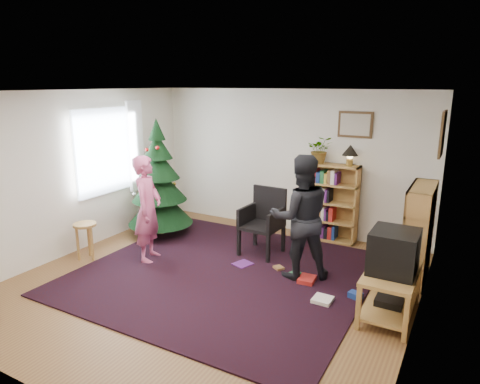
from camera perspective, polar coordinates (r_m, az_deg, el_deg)
The scene contains 23 objects.
floor at distance 5.88m, azimuth -3.65°, elevation -11.90°, with size 5.00×5.00×0.00m, color brown.
ceiling at distance 5.27m, azimuth -4.09°, elevation 13.27°, with size 5.00×5.00×0.00m, color white.
wall_back at distance 7.61m, azimuth 6.40°, elevation 4.09°, with size 5.00×0.02×2.50m, color silver.
wall_front at distance 3.71m, azimuth -25.48°, elevation -8.45°, with size 5.00×0.02×2.50m, color silver.
wall_left at distance 7.08m, azimuth -21.14°, elevation 2.43°, with size 0.02×5.00×2.50m, color silver.
wall_right at distance 4.64m, azimuth 23.17°, elevation -3.74°, with size 0.02×5.00×2.50m, color silver.
rug at distance 6.10m, azimuth -2.10°, elevation -10.74°, with size 3.80×3.60×0.02m, color black.
window_pane at distance 7.41m, azimuth -17.63°, elevation 5.18°, with size 0.04×1.20×1.40m, color silver.
curtain at distance 7.88m, azimuth -13.74°, elevation 5.95°, with size 0.06×0.35×1.60m, color white.
picture_back at distance 7.14m, azimuth 15.12°, elevation 8.67°, with size 0.55×0.03×0.42m.
picture_right at distance 6.22m, azimuth 25.40°, elevation 7.01°, with size 0.03×0.50×0.60m.
christmas_tree at distance 7.47m, azimuth -10.72°, elevation 0.55°, with size 1.12×1.12×2.03m.
bookshelf_back at distance 7.32m, azimuth 11.79°, elevation -1.25°, with size 0.95×0.30×1.30m.
bookshelf_right at distance 6.21m, azimuth 22.69°, elevation -4.94°, with size 0.30×0.95×1.30m.
tv_stand at distance 5.25m, azimuth 19.41°, elevation -12.12°, with size 0.54×0.98×0.55m.
crt_tv at distance 5.07m, azimuth 19.81°, elevation -7.45°, with size 0.51×0.55×0.48m.
armchair at distance 6.65m, azimuth 3.32°, elevation -3.52°, with size 0.59×0.59×1.03m.
stool at distance 6.83m, azimuth -19.93°, elevation -4.98°, with size 0.34×0.34×0.56m.
person_standing at distance 6.44m, azimuth -12.19°, elevation -2.23°, with size 0.58×0.38×1.59m, color #BB4B73.
person_by_chair at distance 5.78m, azimuth 8.08°, elevation -3.37°, with size 0.83×0.65×1.70m, color black.
potted_plant at distance 7.20m, azimuth 10.62°, elevation 5.56°, with size 0.40×0.35×0.45m, color gray.
table_lamp at distance 7.06m, azimuth 14.48°, elevation 5.23°, with size 0.26×0.26×0.34m.
floor_clutter at distance 5.92m, azimuth 9.41°, elevation -11.42°, with size 2.17×1.10×0.08m.
Camera 1 is at (2.87, -4.42, 2.60)m, focal length 32.00 mm.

